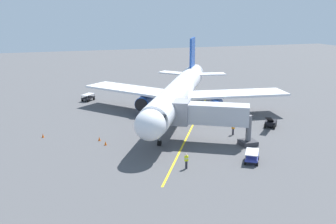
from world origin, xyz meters
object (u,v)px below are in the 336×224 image
object	(u,v)px
baggage_cart_portside	(252,157)
ground_crew_wing_walker	(233,129)
ground_crew_marshaller	(186,161)
baggage_cart_near_nose	(88,97)
jet_bridge	(204,114)
belt_loader_starboard_side	(271,122)
airplane	(178,93)
safety_cone_wing_port	(105,143)
safety_cone_nose_left	(99,139)
safety_cone_nose_right	(43,136)

from	to	relation	value
baggage_cart_portside	ground_crew_wing_walker	bearing A→B (deg)	-104.46
ground_crew_marshaller	baggage_cart_near_nose	distance (m)	36.89
jet_bridge	ground_crew_marshaller	distance (m)	9.67
ground_crew_wing_walker	belt_loader_starboard_side	size ratio (longest dim) A/B	0.40
jet_bridge	ground_crew_wing_walker	bearing A→B (deg)	-162.06
airplane	baggage_cart_near_nose	distance (m)	20.69
airplane	ground_crew_marshaller	bearing A→B (deg)	73.46
jet_bridge	ground_crew_marshaller	bearing A→B (deg)	55.65
baggage_cart_near_nose	safety_cone_wing_port	xyz separation A→B (m)	(0.77, 26.08, -0.38)
jet_bridge	baggage_cart_near_nose	world-z (taller)	jet_bridge
safety_cone_wing_port	ground_crew_marshaller	bearing A→B (deg)	125.12
safety_cone_wing_port	jet_bridge	bearing A→B (deg)	168.10
airplane	safety_cone_nose_left	distance (m)	16.19
jet_bridge	ground_crew_marshaller	xyz separation A→B (m)	(5.21, 7.62, -2.88)
airplane	baggage_cart_portside	distance (m)	20.89
jet_bridge	ground_crew_wing_walker	size ratio (longest dim) A/B	6.36
baggage_cart_near_nose	safety_cone_nose_left	size ratio (longest dim) A/B	5.25
baggage_cart_portside	belt_loader_starboard_side	xyz separation A→B (m)	(-9.39, -11.35, 0.06)
ground_crew_marshaller	belt_loader_starboard_side	xyz separation A→B (m)	(-17.10, -10.89, -0.17)
jet_bridge	safety_cone_wing_port	size ratio (longest dim) A/B	19.77
jet_bridge	safety_cone_wing_port	distance (m)	13.15
baggage_cart_portside	safety_cone_nose_left	bearing A→B (deg)	-39.52
ground_crew_marshaller	safety_cone_nose_left	xyz separation A→B (m)	(7.70, -12.25, -0.61)
belt_loader_starboard_side	ground_crew_wing_walker	bearing A→B (deg)	13.50
airplane	baggage_cart_portside	world-z (taller)	airplane
safety_cone_nose_left	safety_cone_nose_right	world-z (taller)	same
airplane	safety_cone_nose_right	size ratio (longest dim) A/B	67.06
airplane	baggage_cart_portside	size ratio (longest dim) A/B	12.53
jet_bridge	safety_cone_nose_right	world-z (taller)	jet_bridge
jet_bridge	belt_loader_starboard_side	world-z (taller)	jet_bridge
jet_bridge	safety_cone_wing_port	bearing A→B (deg)	-11.90
jet_bridge	baggage_cart_near_nose	distance (m)	31.12
belt_loader_starboard_side	safety_cone_nose_left	xyz separation A→B (m)	(24.79, -1.36, -0.44)
airplane	ground_crew_wing_walker	bearing A→B (deg)	111.33
baggage_cart_near_nose	safety_cone_nose_right	bearing A→B (deg)	67.81
ground_crew_wing_walker	baggage_cart_portside	bearing A→B (deg)	75.54
ground_crew_wing_walker	belt_loader_starboard_side	xyz separation A→B (m)	(-6.89, -1.65, -0.17)
ground_crew_wing_walker	safety_cone_nose_right	size ratio (longest dim) A/B	3.11
baggage_cart_near_nose	baggage_cart_portside	world-z (taller)	same
baggage_cart_near_nose	safety_cone_nose_right	distance (m)	22.08
baggage_cart_near_nose	safety_cone_nose_left	xyz separation A→B (m)	(1.27, 24.07, -0.38)
jet_bridge	baggage_cart_near_nose	bearing A→B (deg)	-67.93
safety_cone_wing_port	airplane	bearing A→B (deg)	-143.19
baggage_cart_portside	safety_cone_nose_left	world-z (taller)	baggage_cart_portside
airplane	safety_cone_nose_left	world-z (taller)	airplane
belt_loader_starboard_side	ground_crew_marshaller	bearing A→B (deg)	32.51
ground_crew_marshaller	safety_cone_wing_port	xyz separation A→B (m)	(7.20, -10.24, -0.61)
baggage_cart_near_nose	baggage_cart_portside	distance (m)	39.40
airplane	ground_crew_marshaller	world-z (taller)	airplane
airplane	safety_cone_wing_port	xyz separation A→B (m)	(13.17, 9.86, -3.73)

